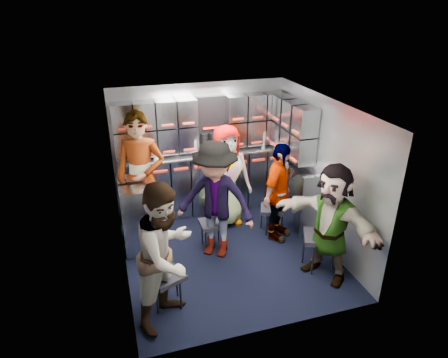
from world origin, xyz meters
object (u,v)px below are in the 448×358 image
object	(u,v)px
attendant_arc_d	(278,193)
attendant_arc_e	(330,223)
jump_seat_near_right	(320,239)
attendant_arc_c	(226,176)
attendant_arc_b	(215,201)
attendant_arc_a	(167,255)
attendant_standing	(141,179)
jump_seat_mid_right	(272,210)
jump_seat_near_left	(166,278)
jump_seat_mid_left	(212,225)
jump_seat_center	(223,193)

from	to	relation	value
attendant_arc_d	attendant_arc_e	size ratio (longest dim) A/B	0.95
jump_seat_near_right	attendant_arc_c	size ratio (longest dim) A/B	0.33
jump_seat_near_right	attendant_arc_b	xyz separation A→B (m)	(-1.21, 0.69, 0.40)
attendant_arc_c	attendant_arc_e	distance (m)	1.85
attendant_arc_b	attendant_arc_e	xyz separation A→B (m)	(1.21, -0.87, -0.05)
attendant_arc_a	attendant_arc_e	bearing A→B (deg)	-40.44
jump_seat_near_right	attendant_standing	distance (m)	2.57
attendant_arc_c	jump_seat_mid_right	bearing A→B (deg)	-42.68
attendant_arc_c	jump_seat_near_left	bearing A→B (deg)	-131.10
attendant_arc_a	attendant_arc_e	world-z (taller)	attendant_arc_a
jump_seat_mid_right	attendant_arc_c	distance (m)	0.87
jump_seat_near_left	attendant_arc_b	bearing A→B (deg)	45.36
attendant_arc_b	attendant_arc_e	size ratio (longest dim) A/B	1.07
jump_seat_near_left	attendant_arc_e	xyz separation A→B (m)	(2.04, -0.04, 0.39)
jump_seat_near_right	attendant_arc_c	xyz separation A→B (m)	(-0.82, 1.48, 0.37)
jump_seat_mid_left	jump_seat_mid_right	distance (m)	0.99
attendant_standing	attendant_arc_c	bearing A→B (deg)	24.53
jump_seat_near_left	attendant_arc_a	xyz separation A→B (m)	(-0.00, -0.18, 0.45)
attendant_arc_c	attendant_arc_d	distance (m)	0.88
attendant_arc_d	attendant_arc_e	world-z (taller)	attendant_arc_e
attendant_standing	attendant_arc_c	distance (m)	1.29
jump_seat_near_right	attendant_arc_a	xyz separation A→B (m)	(-2.04, -0.32, 0.40)
jump_seat_mid_right	attendant_arc_c	world-z (taller)	attendant_arc_c
attendant_arc_c	attendant_arc_e	size ratio (longest dim) A/B	1.03
attendant_arc_d	attendant_arc_b	bearing A→B (deg)	144.63
jump_seat_mid_left	attendant_arc_b	size ratio (longest dim) A/B	0.24
attendant_arc_c	jump_seat_mid_left	bearing A→B (deg)	-127.23
jump_seat_near_right	attendant_standing	xyz separation A→B (m)	(-2.10, 1.39, 0.53)
jump_seat_near_left	jump_seat_center	size ratio (longest dim) A/B	0.97
jump_seat_near_left	jump_seat_near_right	distance (m)	2.04
jump_seat_mid_left	attendant_arc_d	bearing A→B (deg)	-2.55
jump_seat_mid_right	attendant_arc_a	size ratio (longest dim) A/B	0.26
jump_seat_mid_left	attendant_arc_b	world-z (taller)	attendant_arc_b
jump_seat_mid_right	attendant_arc_c	size ratio (longest dim) A/B	0.27
attendant_arc_e	jump_seat_mid_left	bearing A→B (deg)	-159.20
jump_seat_near_right	attendant_arc_c	world-z (taller)	attendant_arc_c
jump_seat_mid_left	jump_seat_center	world-z (taller)	jump_seat_center
jump_seat_center	attendant_standing	distance (m)	1.41
attendant_arc_c	attendant_standing	bearing A→B (deg)	179.74
attendant_arc_b	attendant_arc_d	xyz separation A→B (m)	(0.98, 0.14, -0.09)
jump_seat_mid_right	attendant_arc_a	distance (m)	2.29
attendant_arc_c	attendant_arc_d	bearing A→B (deg)	-51.96
jump_seat_mid_right	attendant_arc_e	world-z (taller)	attendant_arc_e
jump_seat_center	jump_seat_mid_left	bearing A→B (deg)	-116.64
jump_seat_center	jump_seat_mid_right	world-z (taller)	jump_seat_center
attendant_arc_a	attendant_standing	bearing A→B (deg)	47.71
jump_seat_near_right	attendant_standing	bearing A→B (deg)	146.48
attendant_arc_c	attendant_arc_e	xyz separation A→B (m)	(0.82, -1.66, -0.03)
jump_seat_mid_right	jump_seat_near_right	distance (m)	1.04
attendant_arc_a	jump_seat_center	bearing A→B (deg)	14.04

